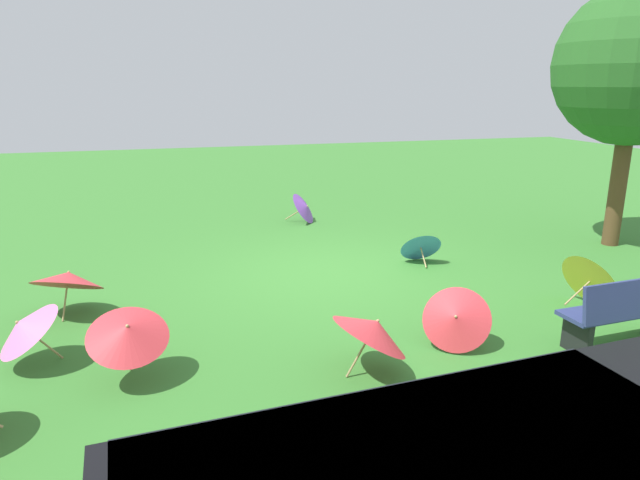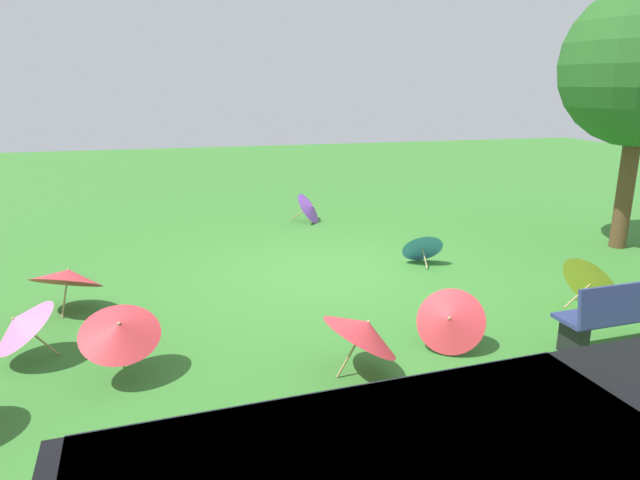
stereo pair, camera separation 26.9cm
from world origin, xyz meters
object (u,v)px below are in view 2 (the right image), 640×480
Objects in this scene: park_bench at (626,315)px; parasol_red_5 at (68,276)px; parasol_purple_0 at (310,207)px; parasol_red_4 at (119,329)px; parasol_pink_0 at (19,323)px; parasol_red_0 at (450,320)px; parasol_blue_0 at (422,245)px; parasol_red_2 at (364,330)px; parasol_yellow_0 at (595,281)px.

parasol_red_5 is (6.41, -2.93, 0.05)m from park_bench.
parasol_purple_0 is 7.26m from parasol_red_4.
parasol_red_5 reaches higher than parasol_purple_0.
parasol_pink_0 is 1.47m from parasol_red_5.
parasol_red_4 is at bearing -3.88° from parasol_red_0.
parasol_red_5 is at bearing -100.93° from parasol_pink_0.
parasol_red_0 is 1.05× the size of parasol_pink_0.
parasol_pink_0 reaches higher than parasol_blue_0.
parasol_purple_0 reaches higher than parasol_blue_0.
parasol_red_5 is at bearing -38.59° from parasol_red_2.
parasol_blue_0 is at bearing -123.22° from parasol_red_2.
parasol_red_2 is (1.08, 6.83, 0.17)m from parasol_purple_0.
parasol_red_5 reaches higher than parasol_red_0.
parasol_red_0 is at bearing -16.09° from park_bench.
park_bench reaches higher than parasol_pink_0.
parasol_pink_0 reaches higher than parasol_purple_0.
parasol_red_4 is (3.58, 6.31, 0.23)m from parasol_purple_0.
parasol_purple_0 is 6.08m from parasol_red_5.
parasol_red_0 is 1.02× the size of parasol_yellow_0.
parasol_red_0 is 3.33m from parasol_blue_0.
park_bench is 3.80m from parasol_blue_0.
parasol_yellow_0 is 1.06× the size of parasol_red_2.
parasol_red_2 is (-3.61, 1.21, 0.04)m from parasol_pink_0.
parasol_yellow_0 is 7.26m from parasol_pink_0.
parasol_purple_0 is 1.00× the size of parasol_red_4.
park_bench is at bearing 105.73° from parasol_purple_0.
parasol_purple_0 is (0.07, -6.56, -0.03)m from parasol_red_0.
park_bench is 1.33× the size of parasol_red_5.
parasol_red_4 is at bearing 31.47° from parasol_blue_0.
parasol_pink_0 is at bearing 50.16° from parasol_purple_0.
parasol_red_0 is 0.82× the size of parasol_red_5.
parasol_red_5 is at bearing -68.64° from parasol_red_4.
parasol_red_2 is (3.09, -0.28, 0.05)m from park_bench.
parasol_yellow_0 is (-1.40, 2.54, 0.11)m from parasol_blue_0.
parasol_red_4 is 2.29m from parasol_red_5.
park_bench reaches higher than parasol_purple_0.
parasol_red_2 is 0.76× the size of parasol_red_5.
parasol_yellow_0 reaches higher than parasol_red_4.
park_bench is 1.76× the size of parasol_purple_0.
parasol_red_0 is 3.66m from parasol_red_4.
parasol_pink_0 is 1.03× the size of parasol_red_2.
parasol_yellow_0 reaches higher than parasol_red_2.
parasol_red_2 is (1.16, 0.28, 0.13)m from parasol_red_0.
park_bench reaches higher than parasol_red_2.
parasol_red_4 is (4.74, 2.90, 0.26)m from parasol_blue_0.
parasol_blue_0 is 0.82× the size of parasol_pink_0.
park_bench reaches higher than parasol_red_4.
park_bench is 7.05m from parasol_red_5.
parasol_pink_0 is (4.69, 5.62, 0.12)m from parasol_purple_0.
parasol_red_2 is (2.24, 3.43, 0.19)m from parasol_blue_0.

